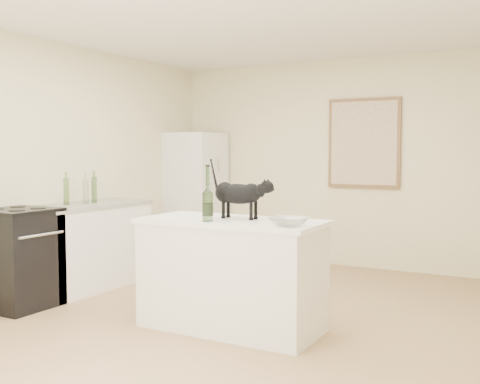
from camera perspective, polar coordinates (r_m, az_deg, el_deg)
name	(u,v)px	position (r m, az deg, el deg)	size (l,w,h in m)	color
floor	(233,320)	(5.02, -0.68, -12.69)	(5.50, 5.50, 0.00)	#A87C59
ceiling	(233,12)	(4.95, -0.71, 17.54)	(5.50, 5.50, 0.00)	white
wall_back	(341,163)	(7.33, 10.05, 2.85)	(4.50, 4.50, 0.00)	beige
wall_left	(44,166)	(6.24, -18.96, 2.49)	(5.50, 5.50, 0.00)	beige
island_base	(232,277)	(4.70, -0.84, -8.44)	(1.44, 0.67, 0.86)	white
island_top	(232,222)	(4.62, -0.84, -2.99)	(1.50, 0.70, 0.04)	white
left_cabinets	(88,247)	(6.31, -14.91, -5.35)	(0.60, 1.40, 0.86)	white
left_countertop	(87,205)	(6.26, -14.99, -1.28)	(0.62, 1.44, 0.04)	gray
stove	(19,259)	(5.71, -21.23, -6.28)	(0.60, 0.60, 0.90)	black
fridge	(195,195)	(7.86, -4.54, -0.31)	(0.68, 0.68, 1.70)	white
artwork_frame	(364,143)	(7.20, 12.26, 4.79)	(0.90, 0.03, 1.10)	brown
artwork_canvas	(363,143)	(7.19, 12.22, 4.79)	(0.82, 0.00, 1.02)	beige
black_cat	(238,197)	(4.64, -0.15, -0.46)	(0.52, 0.16, 0.36)	black
wine_bottle	(208,196)	(4.48, -3.25, -0.44)	(0.08, 0.08, 0.39)	#285321
glass_bowl	(289,222)	(4.20, 4.93, -2.97)	(0.27, 0.27, 0.07)	silver
fridge_paper	(221,165)	(7.76, -1.93, 2.74)	(0.01, 0.16, 0.20)	white
counter_bottle_cluster	(82,191)	(6.22, -15.49, 0.12)	(0.12, 0.40, 0.28)	#305A1E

